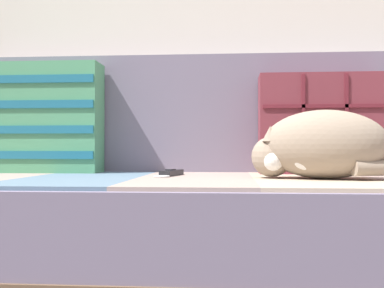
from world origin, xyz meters
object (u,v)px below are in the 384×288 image
Objects in this scene: throw_pillow_striped at (36,118)px; game_remote_far at (171,173)px; couch at (252,246)px; sleeping_cat at (318,146)px; throw_pillow_quilted at (321,124)px.

throw_pillow_striped is 2.47× the size of game_remote_far.
couch is 5.13× the size of sleeping_cat.
throw_pillow_quilted reaches higher than game_remote_far.
sleeping_cat is (-0.07, -0.32, -0.08)m from throw_pillow_quilted.
game_remote_far is at bearing 167.70° from couch.
game_remote_far is (0.52, -0.18, -0.19)m from throw_pillow_striped.
game_remote_far is (-0.26, 0.06, 0.22)m from couch.
throw_pillow_quilted is 0.56m from game_remote_far.
throw_pillow_striped is at bearing -179.97° from throw_pillow_quilted.
game_remote_far is at bearing 163.22° from sleeping_cat.
throw_pillow_quilted is 2.23× the size of game_remote_far.
couch is 11.25× the size of game_remote_far.
sleeping_cat is 2.19× the size of game_remote_far.
game_remote_far is (-0.44, 0.13, -0.08)m from sleeping_cat.
sleeping_cat is at bearing -16.78° from game_remote_far.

